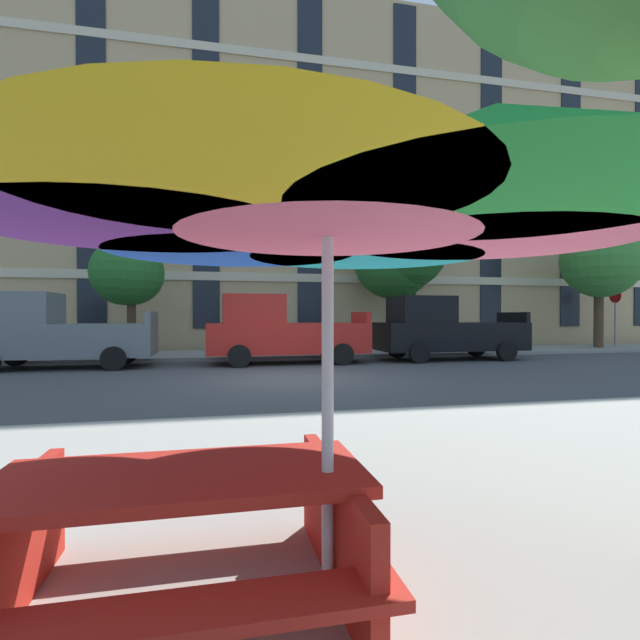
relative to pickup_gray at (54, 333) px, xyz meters
The scene contains 13 objects.
ground_plane 7.50m from the pickup_gray, 29.89° to the right, with size 120.00×120.00×0.00m, color #424244.
sidewalk_near_patio 14.27m from the pickup_gray, 63.12° to the right, with size 56.00×9.00×0.12m, color #9E998E.
sidewalk_far 7.21m from the pickup_gray, 25.71° to the left, with size 56.00×3.60×0.12m, color gray.
apartment_building 14.75m from the pickup_gray, 60.31° to the left, with size 44.42×12.08×16.00m.
pickup_gray is the anchor object (origin of this frame).
pickup_red 6.63m from the pickup_gray, ahead, with size 5.10×2.12×2.20m.
pickup_black 12.36m from the pickup_gray, ahead, with size 5.10×2.12×2.20m.
stop_sign 23.46m from the pickup_gray, ahead, with size 0.07×0.68×2.82m.
street_tree_left 3.76m from the pickup_gray, 60.63° to the left, with size 2.55×2.36×4.27m.
street_tree_middle 12.81m from the pickup_gray, 14.78° to the left, with size 3.77×3.85×6.04m.
street_tree_right 21.63m from the pickup_gray, ahead, with size 3.39×3.39×5.73m.
patio_umbrella 13.75m from the pickup_gray, 67.86° to the right, with size 3.30×3.06×2.38m.
picnic_table 13.34m from the pickup_gray, 70.43° to the right, with size 1.80×1.52×0.77m.
Camera 1 is at (-1.81, -11.26, 1.54)m, focal length 26.28 mm.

